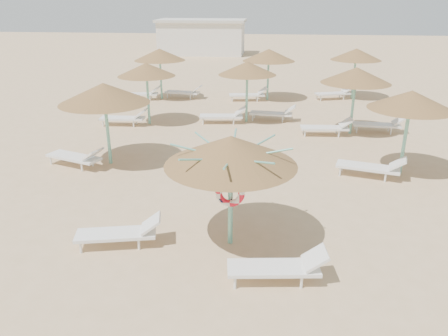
# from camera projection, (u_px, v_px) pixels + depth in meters

# --- Properties ---
(ground) EXTENTS (120.00, 120.00, 0.00)m
(ground) POSITION_uv_depth(u_px,v_px,m) (220.00, 248.00, 9.84)
(ground) COLOR tan
(ground) RESTS_ON ground
(main_palapa) EXTENTS (2.86, 2.86, 2.57)m
(main_palapa) POSITION_uv_depth(u_px,v_px,m) (231.00, 151.00, 9.23)
(main_palapa) COLOR #6EBFA8
(main_palapa) RESTS_ON ground
(lounger_main_a) EXTENTS (1.99, 0.98, 0.69)m
(lounger_main_a) POSITION_uv_depth(u_px,v_px,m) (122.00, 232.00, 9.82)
(lounger_main_a) COLOR white
(lounger_main_a) RESTS_ON ground
(lounger_main_b) EXTENTS (2.00, 0.82, 0.71)m
(lounger_main_b) POSITION_uv_depth(u_px,v_px,m) (280.00, 267.00, 8.56)
(lounger_main_b) COLOR white
(lounger_main_b) RESTS_ON ground
(palapa_field) EXTENTS (18.33, 14.79, 2.73)m
(palapa_field) POSITION_uv_depth(u_px,v_px,m) (282.00, 73.00, 18.05)
(palapa_field) COLOR #6EBFA8
(palapa_field) RESTS_ON ground
(service_hut) EXTENTS (8.40, 4.40, 3.25)m
(service_hut) POSITION_uv_depth(u_px,v_px,m) (202.00, 37.00, 42.22)
(service_hut) COLOR silver
(service_hut) RESTS_ON ground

